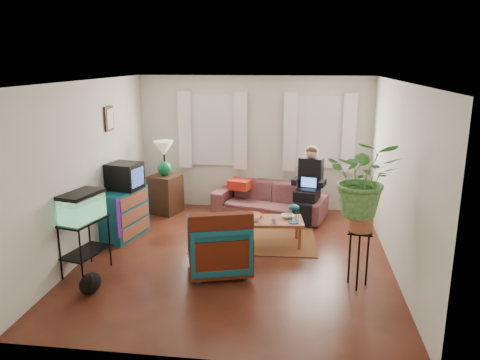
# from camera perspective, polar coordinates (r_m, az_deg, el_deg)

# --- Properties ---
(floor) EXTENTS (4.50, 5.00, 0.01)m
(floor) POSITION_cam_1_polar(r_m,az_deg,el_deg) (7.14, -0.42, -9.38)
(floor) COLOR #4F2B14
(floor) RESTS_ON ground
(ceiling) EXTENTS (4.50, 5.00, 0.01)m
(ceiling) POSITION_cam_1_polar(r_m,az_deg,el_deg) (6.54, -0.46, 11.95)
(ceiling) COLOR white
(ceiling) RESTS_ON wall_back
(wall_back) EXTENTS (4.50, 0.01, 2.60)m
(wall_back) POSITION_cam_1_polar(r_m,az_deg,el_deg) (9.15, 1.70, 4.47)
(wall_back) COLOR silver
(wall_back) RESTS_ON floor
(wall_front) EXTENTS (4.50, 0.01, 2.60)m
(wall_front) POSITION_cam_1_polar(r_m,az_deg,el_deg) (4.37, -4.94, -6.90)
(wall_front) COLOR silver
(wall_front) RESTS_ON floor
(wall_left) EXTENTS (0.01, 5.00, 2.60)m
(wall_left) POSITION_cam_1_polar(r_m,az_deg,el_deg) (7.37, -18.06, 1.30)
(wall_left) COLOR silver
(wall_left) RESTS_ON floor
(wall_right) EXTENTS (0.01, 5.00, 2.60)m
(wall_right) POSITION_cam_1_polar(r_m,az_deg,el_deg) (6.80, 18.70, 0.19)
(wall_right) COLOR silver
(wall_right) RESTS_ON floor
(window_left) EXTENTS (1.08, 0.04, 1.38)m
(window_left) POSITION_cam_1_polar(r_m,az_deg,el_deg) (9.21, -3.29, 6.09)
(window_left) COLOR white
(window_left) RESTS_ON wall_back
(window_right) EXTENTS (1.08, 0.04, 1.38)m
(window_right) POSITION_cam_1_polar(r_m,az_deg,el_deg) (9.06, 9.63, 5.77)
(window_right) COLOR white
(window_right) RESTS_ON wall_back
(curtains_left) EXTENTS (1.36, 0.06, 1.50)m
(curtains_left) POSITION_cam_1_polar(r_m,az_deg,el_deg) (9.13, -3.38, 6.02)
(curtains_left) COLOR white
(curtains_left) RESTS_ON wall_back
(curtains_right) EXTENTS (1.36, 0.06, 1.50)m
(curtains_right) POSITION_cam_1_polar(r_m,az_deg,el_deg) (8.98, 9.65, 5.70)
(curtains_right) COLOR white
(curtains_right) RESTS_ON wall_back
(picture_frame) EXTENTS (0.04, 0.32, 0.40)m
(picture_frame) POSITION_cam_1_polar(r_m,az_deg,el_deg) (8.01, -15.62, 7.22)
(picture_frame) COLOR #3D2616
(picture_frame) RESTS_ON wall_left
(area_rug) EXTENTS (2.07, 1.69, 0.01)m
(area_rug) POSITION_cam_1_polar(r_m,az_deg,el_deg) (7.90, 1.77, -6.91)
(area_rug) COLOR maroon
(area_rug) RESTS_ON floor
(sofa) EXTENTS (2.25, 1.35, 0.82)m
(sofa) POSITION_cam_1_polar(r_m,az_deg,el_deg) (8.89, 3.61, -1.74)
(sofa) COLOR brown
(sofa) RESTS_ON floor
(seated_person) EXTENTS (0.68, 0.76, 1.25)m
(seated_person) POSITION_cam_1_polar(r_m,az_deg,el_deg) (8.62, 8.40, -0.89)
(seated_person) COLOR black
(seated_person) RESTS_ON sofa
(side_table) EXTENTS (0.65, 0.65, 0.74)m
(side_table) POSITION_cam_1_polar(r_m,az_deg,el_deg) (9.14, -9.05, -1.70)
(side_table) COLOR #382515
(side_table) RESTS_ON floor
(table_lamp) EXTENTS (0.49, 0.49, 0.68)m
(table_lamp) POSITION_cam_1_polar(r_m,az_deg,el_deg) (8.98, -9.22, 2.52)
(table_lamp) COLOR white
(table_lamp) RESTS_ON side_table
(dresser) EXTENTS (0.63, 0.98, 0.81)m
(dresser) POSITION_cam_1_polar(r_m,az_deg,el_deg) (8.03, -14.08, -3.99)
(dresser) COLOR navy
(dresser) RESTS_ON floor
(crt_tv) EXTENTS (0.58, 0.55, 0.43)m
(crt_tv) POSITION_cam_1_polar(r_m,az_deg,el_deg) (7.92, -13.89, 0.48)
(crt_tv) COLOR black
(crt_tv) RESTS_ON dresser
(aquarium_stand) EXTENTS (0.54, 0.76, 0.77)m
(aquarium_stand) POSITION_cam_1_polar(r_m,az_deg,el_deg) (6.86, -18.31, -7.71)
(aquarium_stand) COLOR black
(aquarium_stand) RESTS_ON floor
(aquarium) EXTENTS (0.48, 0.69, 0.41)m
(aquarium) POSITION_cam_1_polar(r_m,az_deg,el_deg) (6.67, -18.71, -3.01)
(aquarium) COLOR #7FD899
(aquarium) RESTS_ON aquarium_stand
(black_cat) EXTENTS (0.35, 0.44, 0.33)m
(black_cat) POSITION_cam_1_polar(r_m,az_deg,el_deg) (6.36, -17.80, -11.65)
(black_cat) COLOR black
(black_cat) RESTS_ON floor
(armchair) EXTENTS (1.01, 0.97, 0.84)m
(armchair) POSITION_cam_1_polar(r_m,az_deg,el_deg) (6.56, -2.63, -7.64)
(armchair) COLOR #115F69
(armchair) RESTS_ON floor
(serape_throw) EXTENTS (0.87, 0.43, 0.70)m
(serape_throw) POSITION_cam_1_polar(r_m,az_deg,el_deg) (6.19, -2.29, -7.26)
(serape_throw) COLOR #9E0A0A
(serape_throw) RESTS_ON armchair
(coffee_table) EXTENTS (1.08, 0.67, 0.42)m
(coffee_table) POSITION_cam_1_polar(r_m,az_deg,el_deg) (7.54, 3.70, -6.35)
(coffee_table) COLOR brown
(coffee_table) RESTS_ON floor
(cup_a) EXTENTS (0.13, 0.13, 0.09)m
(cup_a) POSITION_cam_1_polar(r_m,az_deg,el_deg) (7.35, 1.95, -4.74)
(cup_a) COLOR white
(cup_a) RESTS_ON coffee_table
(cup_b) EXTENTS (0.10, 0.10, 0.09)m
(cup_b) POSITION_cam_1_polar(r_m,az_deg,el_deg) (7.29, 4.17, -4.94)
(cup_b) COLOR beige
(cup_b) RESTS_ON coffee_table
(bowl) EXTENTS (0.22, 0.22, 0.05)m
(bowl) POSITION_cam_1_polar(r_m,az_deg,el_deg) (7.56, 5.82, -4.42)
(bowl) COLOR white
(bowl) RESTS_ON coffee_table
(snack_tray) EXTENTS (0.35, 0.35, 0.04)m
(snack_tray) POSITION_cam_1_polar(r_m,az_deg,el_deg) (7.58, 1.56, -4.35)
(snack_tray) COLOR #B21414
(snack_tray) RESTS_ON coffee_table
(birdcage) EXTENTS (0.19, 0.19, 0.30)m
(birdcage) POSITION_cam_1_polar(r_m,az_deg,el_deg) (7.31, 6.58, -4.08)
(birdcage) COLOR #115B6B
(birdcage) RESTS_ON coffee_table
(plant_stand) EXTENTS (0.37, 0.37, 0.78)m
(plant_stand) POSITION_cam_1_polar(r_m,az_deg,el_deg) (6.33, 14.23, -9.27)
(plant_stand) COLOR black
(plant_stand) RESTS_ON floor
(potted_plant) EXTENTS (0.98, 0.88, 0.98)m
(potted_plant) POSITION_cam_1_polar(r_m,az_deg,el_deg) (6.02, 14.77, -1.18)
(potted_plant) COLOR #599947
(potted_plant) RESTS_ON plant_stand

